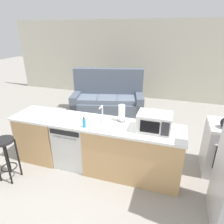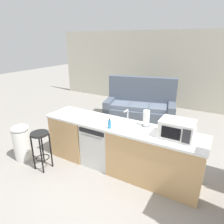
{
  "view_description": "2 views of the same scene",
  "coord_description": "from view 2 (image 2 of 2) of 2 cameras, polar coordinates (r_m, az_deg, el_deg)",
  "views": [
    {
      "loc": [
        1.34,
        -2.75,
        2.34
      ],
      "look_at": [
        0.3,
        0.53,
        0.88
      ],
      "focal_mm": 32.0,
      "sensor_mm": 36.0,
      "label": 1
    },
    {
      "loc": [
        1.64,
        -2.85,
        2.32
      ],
      "look_at": [
        -0.04,
        0.07,
        1.08
      ],
      "focal_mm": 32.0,
      "sensor_mm": 36.0,
      "label": 2
    }
  ],
  "objects": [
    {
      "name": "soap_bottle",
      "position": [
        3.34,
        -0.71,
        -3.52
      ],
      "size": [
        0.06,
        0.06,
        0.18
      ],
      "color": "#338CCC",
      "rests_on": "kitchen_counter"
    },
    {
      "name": "sink_faucet",
      "position": [
        3.43,
        4.36,
        -1.9
      ],
      "size": [
        0.07,
        0.18,
        0.3
      ],
      "color": "silver",
      "rests_on": "kitchen_counter"
    },
    {
      "name": "ground_plane",
      "position": [
        4.03,
        -0.05,
        -14.94
      ],
      "size": [
        24.0,
        24.0,
        0.0
      ],
      "primitive_type": "plane",
      "color": "gray"
    },
    {
      "name": "bar_stool",
      "position": [
        3.9,
        -19.7,
        -8.29
      ],
      "size": [
        0.32,
        0.32,
        0.74
      ],
      "color": "black",
      "rests_on": "ground_plane"
    },
    {
      "name": "dishwasher",
      "position": [
        3.91,
        -3.27,
        -8.82
      ],
      "size": [
        0.58,
        0.61,
        0.84
      ],
      "color": "silver",
      "rests_on": "ground_plane"
    },
    {
      "name": "paper_towel_roll",
      "position": [
        3.45,
        9.76,
        -1.84
      ],
      "size": [
        0.14,
        0.14,
        0.28
      ],
      "color": "#4C4C51",
      "rests_on": "kitchen_counter"
    },
    {
      "name": "couch",
      "position": [
        6.01,
        8.04,
        1.35
      ],
      "size": [
        2.16,
        1.36,
        1.27
      ],
      "color": "#515B6B",
      "rests_on": "ground_plane"
    },
    {
      "name": "wall_back",
      "position": [
        7.25,
        19.3,
        11.05
      ],
      "size": [
        10.0,
        0.06,
        2.6
      ],
      "color": "beige",
      "rests_on": "ground_plane"
    },
    {
      "name": "kitchen_counter",
      "position": [
        3.7,
        3.22,
        -10.67
      ],
      "size": [
        2.94,
        0.66,
        0.9
      ],
      "color": "tan",
      "rests_on": "ground_plane"
    },
    {
      "name": "microwave",
      "position": [
        3.16,
        18.03,
        -4.67
      ],
      "size": [
        0.5,
        0.37,
        0.28
      ],
      "color": "white",
      "rests_on": "kitchen_counter"
    },
    {
      "name": "trash_bin",
      "position": [
        4.43,
        -24.33,
        -7.71
      ],
      "size": [
        0.35,
        0.35,
        0.74
      ],
      "color": "white",
      "rests_on": "ground_plane"
    }
  ]
}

